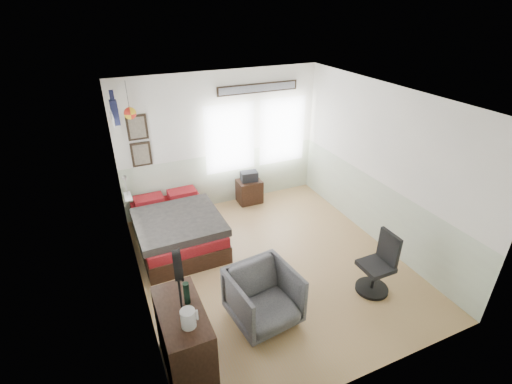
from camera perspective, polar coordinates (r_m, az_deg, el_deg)
ground_plane at (r=6.17m, az=2.40°, el=-10.95°), size 4.00×4.50×0.01m
room_shell at (r=5.43m, az=1.13°, el=3.39°), size 4.02×4.52×2.71m
wall_decor at (r=6.57m, az=-13.93°, el=11.54°), size 3.55×1.32×1.44m
bed at (r=6.61m, az=-12.05°, el=-5.49°), size 1.40×1.91×0.61m
dresser at (r=4.55m, az=-10.94°, el=-21.43°), size 0.48×1.00×0.90m
armchair at (r=5.03m, az=1.16°, el=-15.83°), size 0.92×0.94×0.77m
nightstand at (r=7.76m, az=-1.05°, el=0.14°), size 0.50×0.40×0.49m
task_chair at (r=5.74m, az=18.28°, el=-11.06°), size 0.48×0.48×0.96m
kettle at (r=3.99m, az=-10.38°, el=-18.59°), size 0.18×0.15×0.21m
bottle at (r=4.20m, az=-10.63°, el=-15.05°), size 0.07×0.07×0.27m
stand_fan at (r=3.78m, az=-11.95°, el=-11.09°), size 0.13×0.33×0.80m
black_bag at (r=7.61m, az=-1.07°, el=2.44°), size 0.37×0.27×0.20m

